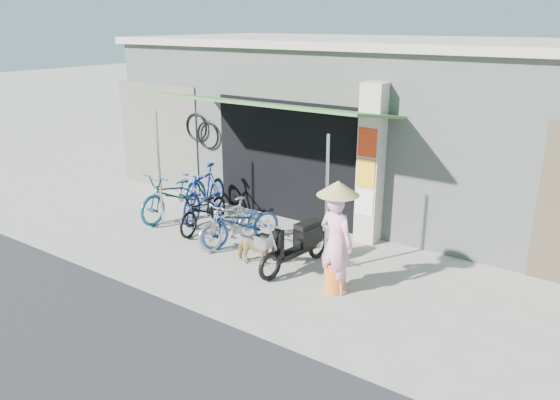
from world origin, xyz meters
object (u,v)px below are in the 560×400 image
Objects in this scene: bike_navy at (241,223)px; moped at (297,244)px; bike_blue at (204,193)px; bike_black at (204,210)px; bike_silver at (231,223)px; nun at (336,238)px; bike_teal at (175,194)px; street_dog at (254,249)px.

bike_navy is 1.46m from moped.
bike_blue reaches higher than bike_black.
bike_silver reaches higher than bike_navy.
nun is (3.48, -0.79, 0.47)m from bike_black.
bike_teal is 3.05m from street_dog.
bike_teal is at bearing 178.37° from moped.
bike_black is at bearing 171.66° from bike_silver.
bike_silver is 2.16× the size of street_dog.
bike_silver is at bearing -46.20° from bike_blue.
nun is (0.95, -0.35, 0.45)m from moped.
bike_black is 0.93× the size of moped.
bike_blue is 2.66m from street_dog.
bike_teal is at bearing 160.46° from bike_black.
moped is (0.65, 0.33, 0.14)m from street_dog.
nun is (2.50, -0.46, 0.43)m from bike_silver.
bike_silver reaches higher than street_dog.
moped is at bearing -11.11° from nun.
bike_navy is (1.54, -0.67, -0.14)m from bike_blue.
bike_silver is 0.20m from bike_navy.
bike_blue is 1.17× the size of bike_navy.
bike_teal is 4.61m from nun.
moped is at bearing 6.15° from bike_silver.
bike_black is at bearing -164.61° from bike_navy.
moped is at bearing -33.51° from bike_blue.
moped is at bearing -12.15° from bike_teal.
nun reaches higher than moped.
bike_navy reaches higher than bike_black.
moped is at bearing -18.98° from bike_black.
moped is (1.43, -0.27, 0.02)m from bike_navy.
bike_teal is 1.21× the size of bike_navy.
street_dog is 0.41× the size of moped.
bike_navy reaches higher than street_dog.
street_dog is 1.70m from nun.
bike_teal is 1.15× the size of moped.
bike_teal is 2.05m from bike_silver.
nun reaches higher than bike_teal.
street_dog is (0.90, -0.45, -0.16)m from bike_silver.
bike_blue is at bearing 122.35° from bike_black.
bike_black is 2.26× the size of street_dog.
bike_teal is 1.03× the size of bike_blue.
bike_blue reaches higher than street_dog.
bike_navy is (1.11, -0.17, 0.01)m from bike_black.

